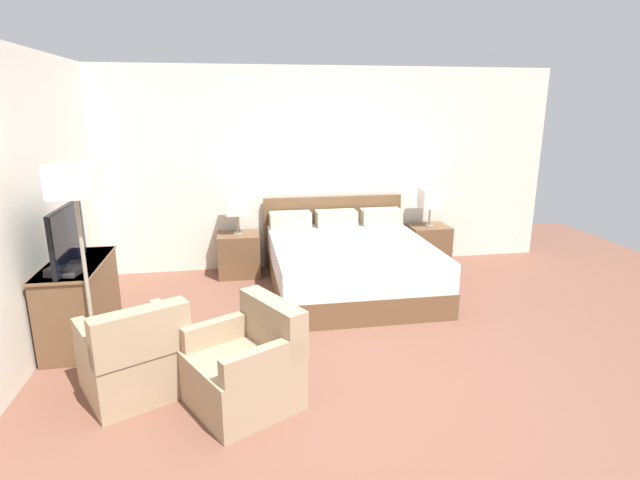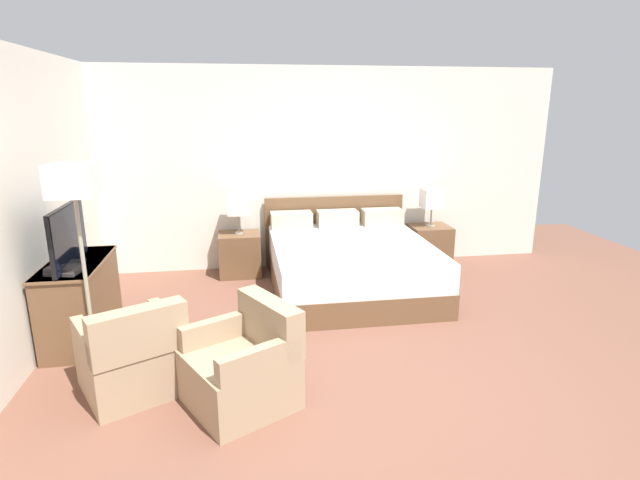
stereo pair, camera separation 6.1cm
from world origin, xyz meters
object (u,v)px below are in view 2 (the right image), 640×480
at_px(book_red_cover, 64,272).
at_px(floor_lamp, 75,197).
at_px(table_lamp_left, 238,205).
at_px(armchair_companion, 245,367).
at_px(dresser, 80,300).
at_px(nightstand_left, 240,254).
at_px(nightstand_right, 429,246).
at_px(table_lamp_right, 432,199).
at_px(tv, 68,237).
at_px(armchair_by_window, 133,358).
at_px(book_blue_cover, 63,268).
at_px(bed, 350,264).

relative_size(book_red_cover, floor_lamp, 0.15).
bearing_deg(table_lamp_left, armchair_companion, -89.69).
distance_m(dresser, armchair_companion, 1.96).
bearing_deg(book_red_cover, nightstand_left, 53.39).
bearing_deg(dresser, table_lamp_left, 48.25).
relative_size(nightstand_right, table_lamp_right, 1.08).
xyz_separation_m(table_lamp_right, tv, (-4.02, -1.74, 0.10)).
bearing_deg(armchair_by_window, book_blue_cover, 133.43).
distance_m(tv, armchair_by_window, 1.33).
bearing_deg(table_lamp_left, floor_lamp, -118.89).
distance_m(nightstand_right, book_red_cover, 4.49).
bearing_deg(book_blue_cover, armchair_by_window, -46.57).
relative_size(armchair_by_window, armchair_companion, 0.99).
bearing_deg(armchair_by_window, floor_lamp, 132.71).
relative_size(nightstand_right, armchair_by_window, 0.59).
relative_size(book_red_cover, book_blue_cover, 1.02).
bearing_deg(floor_lamp, armchair_by_window, -47.29).
bearing_deg(armchair_by_window, dresser, 122.86).
height_order(table_lamp_left, tv, tv).
bearing_deg(armchair_by_window, nightstand_right, 37.99).
relative_size(tv, book_red_cover, 3.30).
xyz_separation_m(table_lamp_left, floor_lamp, (-1.22, -2.21, 0.53)).
relative_size(nightstand_left, book_blue_cover, 2.18).
height_order(nightstand_left, book_blue_cover, book_blue_cover).
relative_size(dresser, book_red_cover, 4.12).
bearing_deg(nightstand_left, table_lamp_right, 0.03).
xyz_separation_m(nightstand_left, nightstand_right, (2.56, 0.00, 0.00)).
relative_size(book_blue_cover, armchair_companion, 0.27).
bearing_deg(book_red_cover, table_lamp_left, 53.41).
bearing_deg(armchair_companion, nightstand_right, 48.95).
relative_size(armchair_companion, floor_lamp, 0.55).
xyz_separation_m(nightstand_left, armchair_by_window, (-0.82, -2.64, 0.01)).
relative_size(tv, armchair_by_window, 0.92).
bearing_deg(nightstand_right, book_red_cover, -153.99).
xyz_separation_m(tv, armchair_companion, (1.48, -1.18, -0.74)).
height_order(tv, armchair_by_window, tv).
relative_size(book_red_cover, armchair_companion, 0.28).
distance_m(table_lamp_right, tv, 4.38).
height_order(table_lamp_left, floor_lamp, floor_lamp).
bearing_deg(tv, floor_lamp, -62.49).
distance_m(tv, book_red_cover, 0.33).
distance_m(book_blue_cover, armchair_by_window, 1.07).
bearing_deg(nightstand_left, tv, -130.07).
relative_size(nightstand_left, table_lamp_right, 1.08).
bearing_deg(floor_lamp, armchair_companion, -30.12).
distance_m(bed, book_blue_cover, 3.04).
distance_m(table_lamp_left, book_red_cover, 2.44).
bearing_deg(bed, tv, -159.98).
bearing_deg(table_lamp_left, dresser, -131.75).
distance_m(tv, armchair_companion, 2.03).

